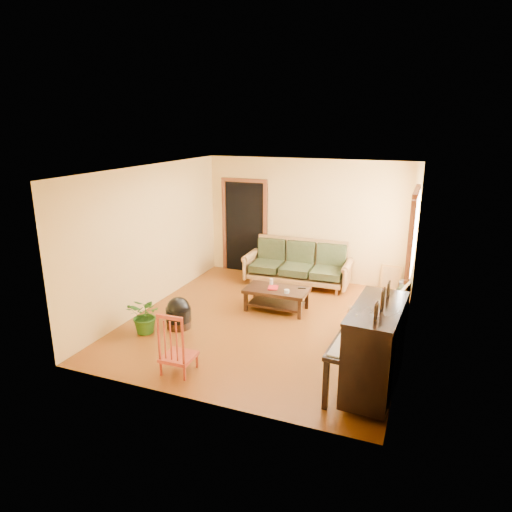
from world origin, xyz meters
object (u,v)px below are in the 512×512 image
at_px(sofa, 297,264).
at_px(ceramic_crock, 404,288).
at_px(footstool, 179,316).
at_px(red_chair, 178,342).
at_px(coffee_table, 277,299).
at_px(armchair, 378,310).
at_px(piano, 375,351).
at_px(potted_plant, 146,315).

xyz_separation_m(sofa, ceramic_crock, (2.16, 0.26, -0.33)).
xyz_separation_m(footstool, red_chair, (0.73, -1.22, 0.25)).
height_order(sofa, coffee_table, sofa).
height_order(coffee_table, red_chair, red_chair).
xyz_separation_m(red_chair, ceramic_crock, (2.66, 4.23, -0.32)).
relative_size(sofa, armchair, 2.45).
relative_size(armchair, footstool, 2.13).
bearing_deg(ceramic_crock, coffee_table, -141.31).
xyz_separation_m(sofa, footstool, (-1.23, -2.75, -0.27)).
height_order(footstool, red_chair, red_chair).
bearing_deg(red_chair, armchair, 40.14).
distance_m(coffee_table, footstool, 1.83).
bearing_deg(ceramic_crock, footstool, -138.42).
relative_size(coffee_table, ceramic_crock, 4.20).
bearing_deg(footstool, coffee_table, 45.88).
bearing_deg(piano, ceramic_crock, 91.63).
distance_m(coffee_table, ceramic_crock, 2.72).
relative_size(piano, ceramic_crock, 4.94).
bearing_deg(piano, footstool, 169.99).
distance_m(ceramic_crock, potted_plant, 5.07).
xyz_separation_m(ceramic_crock, potted_plant, (-3.78, -3.38, 0.18)).
xyz_separation_m(armchair, red_chair, (-2.39, -2.12, 0.00)).
distance_m(piano, red_chair, 2.59).
distance_m(coffee_table, armchair, 1.91).
relative_size(red_chair, ceramic_crock, 3.32).
xyz_separation_m(sofa, coffee_table, (0.04, -1.44, -0.26)).
relative_size(footstool, ceramic_crock, 1.54).
relative_size(armchair, piano, 0.67).
height_order(sofa, red_chair, sofa).
bearing_deg(piano, red_chair, -166.78).
relative_size(footstool, red_chair, 0.46).
bearing_deg(footstool, piano, -13.41).
bearing_deg(ceramic_crock, armchair, -97.26).
height_order(ceramic_crock, potted_plant, potted_plant).
relative_size(piano, red_chair, 1.49).
height_order(footstool, ceramic_crock, footstool).
bearing_deg(piano, coffee_table, 137.08).
xyz_separation_m(armchair, piano, (0.15, -1.68, 0.15)).
distance_m(armchair, potted_plant, 3.73).
xyz_separation_m(coffee_table, potted_plant, (-1.66, -1.68, 0.10)).
bearing_deg(red_chair, sofa, 81.43).
distance_m(coffee_table, potted_plant, 2.36).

